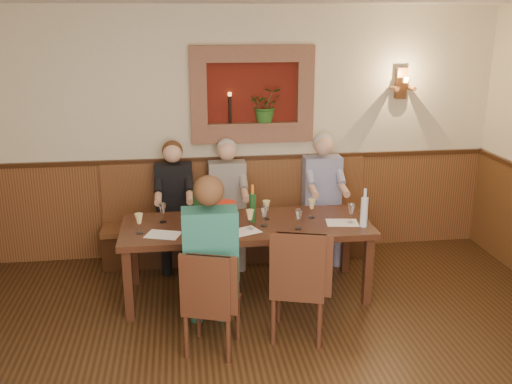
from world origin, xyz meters
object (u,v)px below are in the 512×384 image
chair_near_left (212,321)px  water_bottle (364,211)px  person_bench_right (323,207)px  person_bench_left (175,215)px  dining_table (247,231)px  wine_bottle_green_b (197,206)px  bench (237,230)px  person_chair_front (210,272)px  chair_near_right (298,305)px  wine_bottle_green_a (253,207)px  spittoon_bucket (225,215)px  person_bench_mid (228,213)px

chair_near_left → water_bottle: (1.50, 0.75, 0.63)m
person_bench_right → person_bench_left: bearing=180.0°
person_bench_right → dining_table: bearing=-139.4°
person_bench_left → wine_bottle_green_b: (0.23, -0.76, 0.35)m
bench → person_bench_left: person_bench_left is taller
person_bench_right → person_chair_front: 2.12m
person_bench_left → wine_bottle_green_b: size_ratio=3.32×
chair_near_right → person_chair_front: 0.81m
bench → wine_bottle_green_a: size_ratio=8.03×
dining_table → water_bottle: bearing=-11.7°
spittoon_bucket → wine_bottle_green_b: wine_bottle_green_b is taller
spittoon_bucket → wine_bottle_green_a: bearing=24.4°
wine_bottle_green_a → chair_near_right: bearing=-72.6°
chair_near_left → wine_bottle_green_a: (0.47, 1.02, 0.63)m
dining_table → chair_near_left: (-0.40, -0.98, -0.41)m
chair_near_left → person_bench_mid: person_bench_mid is taller
chair_near_right → wine_bottle_green_a: wine_bottle_green_a is taller
bench → person_bench_right: person_bench_right is taller
dining_table → chair_near_left: chair_near_left is taller
person_bench_right → wine_bottle_green_a: 1.24m
person_bench_right → water_bottle: bearing=-83.5°
dining_table → wine_bottle_green_a: (0.07, 0.05, 0.23)m
bench → wine_bottle_green_a: (0.07, -0.90, 0.57)m
wine_bottle_green_a → spittoon_bucket: bearing=-155.6°
person_bench_right → person_chair_front: bearing=-130.4°
wine_bottle_green_a → dining_table: bearing=-143.8°
bench → person_bench_mid: 0.29m
chair_near_left → person_bench_mid: (0.30, 1.81, 0.31)m
spittoon_bucket → dining_table: bearing=20.3°
person_bench_left → water_bottle: person_bench_left is taller
person_bench_left → person_bench_right: 1.67m
bench → spittoon_bucket: (-0.21, -1.02, 0.55)m
chair_near_right → person_bench_mid: bearing=121.6°
person_bench_mid → water_bottle: bearing=-41.5°
chair_near_left → spittoon_bucket: spittoon_bucket is taller
chair_near_left → wine_bottle_green_b: 1.25m
person_bench_mid → chair_near_left: bearing=-99.4°
wine_bottle_green_b → dining_table: bearing=-9.7°
dining_table → chair_near_left: size_ratio=2.61×
wine_bottle_green_a → person_bench_right: bearing=40.9°
bench → person_bench_right: 1.02m
chair_near_right → person_bench_right: size_ratio=0.71×
person_bench_mid → bench: bearing=44.8°
person_bench_right → bench: bearing=173.8°
chair_near_left → wine_bottle_green_a: size_ratio=2.47×
wine_bottle_green_a → wine_bottle_green_b: bearing=176.5°
person_chair_front → wine_bottle_green_a: person_chair_front is taller
bench → wine_bottle_green_b: wine_bottle_green_b is taller
chair_near_right → person_chair_front: person_chair_front is taller
bench → spittoon_bucket: 1.18m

